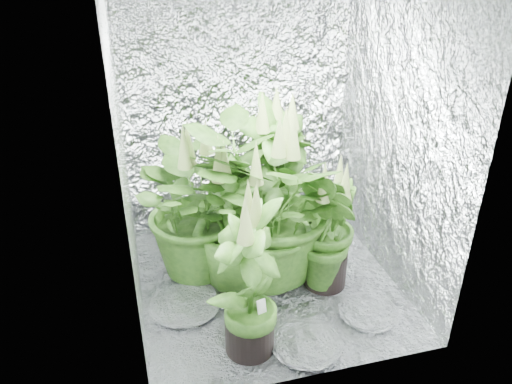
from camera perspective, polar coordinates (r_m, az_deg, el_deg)
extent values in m
plane|color=silver|center=(3.30, 1.31, -10.27)|extent=(1.60, 1.60, 0.00)
cube|color=silver|center=(3.54, -2.13, 10.67)|extent=(1.60, 0.02, 2.00)
cube|color=silver|center=(2.12, 7.54, -1.60)|extent=(1.60, 0.02, 2.00)
cube|color=silver|center=(2.71, -15.01, 4.32)|extent=(0.02, 1.60, 2.00)
cube|color=silver|center=(3.11, 15.94, 7.24)|extent=(0.02, 1.60, 2.00)
cylinder|color=black|center=(3.36, -6.31, -6.97)|extent=(0.29, 0.29, 0.26)
cylinder|color=#422B18|center=(3.30, -6.41, -5.35)|extent=(0.26, 0.26, 0.03)
imported|color=#1A3C0F|center=(3.16, -6.67, -1.14)|extent=(1.13, 1.13, 0.97)
cone|color=olive|center=(2.98, -7.11, 6.05)|extent=(0.09, 0.09, 0.26)
cylinder|color=black|center=(3.60, 2.07, -4.04)|extent=(0.32, 0.32, 0.28)
cylinder|color=#422B18|center=(3.53, 2.10, -2.30)|extent=(0.29, 0.29, 0.03)
imported|color=#1A3C0F|center=(3.40, 2.19, 2.08)|extent=(0.74, 0.74, 1.06)
cone|color=olive|center=(3.22, 2.34, 9.56)|extent=(0.10, 0.10, 0.28)
cylinder|color=black|center=(3.80, 1.91, -2.58)|extent=(0.27, 0.27, 0.24)
cylinder|color=#422B18|center=(3.75, 1.93, -1.19)|extent=(0.25, 0.25, 0.03)
imported|color=#1A3C0F|center=(3.64, 1.99, 2.15)|extent=(0.49, 0.49, 0.87)
cone|color=olive|center=(3.49, 2.09, 7.78)|extent=(0.09, 0.09, 0.24)
cylinder|color=black|center=(3.25, -2.55, -8.26)|extent=(0.28, 0.28, 0.25)
cylinder|color=#422B18|center=(3.19, -2.60, -6.67)|extent=(0.26, 0.26, 0.03)
imported|color=#1A3C0F|center=(3.06, -2.69, -2.76)|extent=(0.71, 0.71, 0.91)
cone|color=olive|center=(2.88, -2.87, 4.08)|extent=(0.09, 0.09, 0.25)
cylinder|color=black|center=(3.24, 2.02, -8.26)|extent=(0.29, 0.29, 0.26)
cylinder|color=#422B18|center=(3.17, 2.05, -6.57)|extent=(0.27, 0.27, 0.03)
imported|color=#1A3C0F|center=(3.01, 2.15, -1.58)|extent=(1.31, 1.31, 1.06)
cone|color=olive|center=(2.81, 2.32, 6.79)|extent=(0.09, 0.09, 0.26)
cylinder|color=black|center=(2.79, -0.73, -15.61)|extent=(0.27, 0.27, 0.24)
cylinder|color=#422B18|center=(2.72, -0.74, -14.00)|extent=(0.25, 0.25, 0.03)
imported|color=#1A3C0F|center=(2.55, -0.78, -9.65)|extent=(0.55, 0.55, 0.91)
cone|color=olive|center=(2.33, -0.84, -1.87)|extent=(0.09, 0.09, 0.24)
cylinder|color=black|center=(3.26, 7.92, -8.57)|extent=(0.27, 0.27, 0.24)
cylinder|color=#422B18|center=(3.20, 8.04, -7.04)|extent=(0.25, 0.25, 0.03)
imported|color=#1A3C0F|center=(3.08, 8.30, -3.84)|extent=(0.45, 0.45, 0.81)
cone|color=olive|center=(2.92, 8.75, 2.01)|extent=(0.09, 0.09, 0.24)
cylinder|color=black|center=(3.91, 7.56, -3.18)|extent=(0.16, 0.16, 0.09)
cylinder|color=black|center=(3.82, 7.73, -0.81)|extent=(0.12, 0.12, 0.11)
cylinder|color=#4C4C51|center=(3.79, 6.78, -0.96)|extent=(0.03, 0.34, 0.34)
torus|color=#4C4C51|center=(3.79, 6.78, -0.96)|extent=(0.03, 0.36, 0.36)
cube|color=white|center=(2.66, 0.64, -12.96)|extent=(0.05, 0.04, 0.08)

